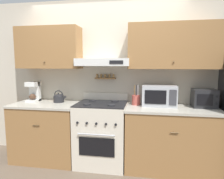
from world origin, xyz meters
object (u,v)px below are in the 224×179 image
Objects in this scene: microwave at (159,95)px; tea_kettle at (59,98)px; coffee_maker at (34,91)px; toaster_oven at (204,98)px; stove_range at (102,133)px; utensil_crock at (136,100)px.

tea_kettle is at bearing -179.35° from microwave.
coffee_maker reaches higher than toaster_oven.
stove_range is at bearing -7.13° from coffee_maker.
stove_range is at bearing -166.58° from utensil_crock.
microwave is at bearing -0.25° from coffee_maker.
utensil_crock is (1.70, -0.03, -0.08)m from coffee_maker.
stove_range is at bearing -175.37° from toaster_oven.
microwave reaches higher than toaster_oven.
coffee_maker is at bearing 179.39° from toaster_oven.
coffee_maker is 2.04m from microwave.
toaster_oven is at bearing 4.63° from stove_range.
coffee_maker is 1.07× the size of utensil_crock.
tea_kettle is 0.67× the size of toaster_oven.
tea_kettle is 1.24m from utensil_crock.
coffee_maker is at bearing 179.75° from microwave.
stove_range is 3.49× the size of utensil_crock.
toaster_oven reaches higher than tea_kettle.
stove_range is 1.34m from coffee_maker.
microwave reaches higher than utensil_crock.
utensil_crock is at bearing 0.00° from tea_kettle.
coffee_maker is 2.67m from toaster_oven.
coffee_maker is 0.66× the size of microwave.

